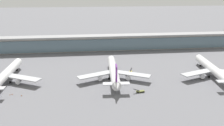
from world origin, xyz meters
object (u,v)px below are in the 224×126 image
Objects in this scene: airliner_centre_stand at (114,71)px; safety_cone_delta at (10,95)px; airliner_right_stand at (213,70)px; safety_cone_alpha at (21,95)px; safety_cone_bravo at (12,94)px; service_truck_near_nose_yellow at (130,72)px; service_truck_mid_apron_olive at (140,91)px; airliner_left_stand at (5,75)px.

safety_cone_delta is at bearing -163.49° from airliner_centre_stand.
airliner_right_stand reaches higher than safety_cone_alpha.
safety_cone_bravo is (-128.80, -13.50, -4.96)m from airliner_right_stand.
airliner_right_stand is 56.59m from service_truck_near_nose_yellow.
safety_cone_delta is at bearing -159.72° from service_truck_near_nose_yellow.
service_truck_mid_apron_olive is (-55.22, -19.04, -4.47)m from airliner_right_stand.
service_truck_mid_apron_olive is 73.79m from safety_cone_bravo.
airliner_left_stand and airliner_centre_stand have the same top height.
airliner_left_stand reaches higher than safety_cone_delta.
airliner_left_stand reaches higher than safety_cone_bravo.
airliner_left_stand is at bearing 111.25° from safety_cone_delta.
safety_cone_delta is (-62.02, -18.39, -4.96)m from airliner_centre_stand.
service_truck_near_nose_yellow is at bearing 5.64° from airliner_left_stand.
safety_cone_alpha is (14.39, -21.49, -4.96)m from airliner_left_stand.
airliner_right_stand is at bearing 5.98° from safety_cone_bravo.
safety_cone_delta is at bearing 164.53° from safety_cone_alpha.
service_truck_near_nose_yellow is (-54.66, 13.97, -4.47)m from airliner_right_stand.
service_truck_near_nose_yellow is 33.01m from service_truck_mid_apron_olive.
airliner_left_stand is 137.65m from airliner_right_stand.
service_truck_near_nose_yellow is at bearing 89.03° from service_truck_mid_apron_olive.
service_truck_mid_apron_olive is 74.86m from safety_cone_delta.
airliner_left_stand is 89.90× the size of safety_cone_alpha.
airliner_left_stand is 1.00× the size of airliner_centre_stand.
airliner_right_stand is (137.52, -5.78, 0.00)m from airliner_left_stand.
airliner_right_stand reaches higher than service_truck_mid_apron_olive.
airliner_right_stand is 9.30× the size of service_truck_near_nose_yellow.
safety_cone_alpha and safety_cone_bravo have the same top height.
service_truck_near_nose_yellow and service_truck_mid_apron_olive have the same top height.
airliner_centre_stand is 59.06m from safety_cone_alpha.
service_truck_near_nose_yellow is 9.68× the size of safety_cone_delta.
safety_cone_bravo is 1.00× the size of safety_cone_delta.
airliner_centre_stand is 89.94× the size of safety_cone_bravo.
airliner_centre_stand reaches higher than safety_cone_delta.
airliner_right_stand is at bearing 19.02° from service_truck_mid_apron_olive.
safety_cone_delta is at bearing -68.75° from airliner_left_stand.
safety_cone_alpha is at bearing 177.20° from service_truck_mid_apron_olive.
airliner_centre_stand is 64.88m from safety_cone_delta.
service_truck_mid_apron_olive is at bearing -16.78° from airliner_left_stand.
safety_cone_bravo is at bearing 17.12° from safety_cone_delta.
airliner_right_stand is at bearing -14.33° from service_truck_near_nose_yellow.
airliner_right_stand is at bearing 6.08° from safety_cone_delta.
airliner_left_stand is at bearing 114.35° from safety_cone_bravo.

